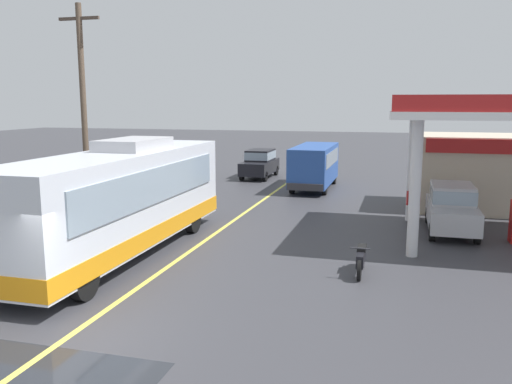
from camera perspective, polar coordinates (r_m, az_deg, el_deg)
ground at (r=29.80m, az=2.28°, el=0.21°), size 120.00×120.00×0.00m
lane_divider_stripe at (r=25.03m, az=-0.30°, el=-1.60°), size 0.16×50.00×0.01m
coach_bus_main at (r=17.51m, az=-14.30°, el=-1.07°), size 2.60×11.04×3.69m
gas_station_roadside at (r=24.55m, az=25.08°, el=3.46°), size 9.10×11.95×5.10m
car_at_pump at (r=21.36m, az=20.29°, el=-1.40°), size 1.70×4.20×1.82m
minibus_opposing_lane at (r=30.35m, az=6.30°, el=3.14°), size 2.04×6.13×2.44m
motorcycle_parked_forecourt at (r=15.66m, az=11.23°, el=-7.03°), size 0.55×1.80×0.92m
pedestrian_near_pump at (r=22.20m, az=16.54°, el=-1.01°), size 0.55×0.22×1.66m
pedestrian_by_shop at (r=21.40m, az=21.13°, el=-1.66°), size 0.55×0.22×1.66m
car_trailing_behind_bus at (r=34.57m, az=0.42°, el=3.22°), size 1.70×4.20×1.82m
utility_pole_roadside at (r=23.33m, az=-18.02°, el=8.45°), size 1.80×0.24×8.81m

